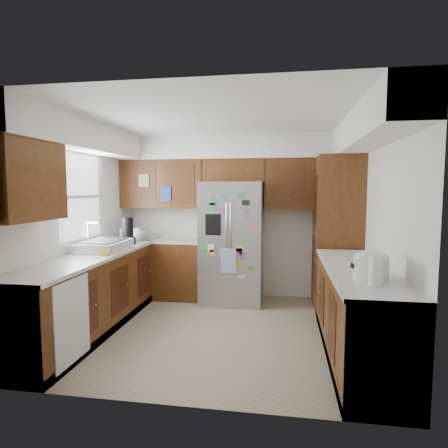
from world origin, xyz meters
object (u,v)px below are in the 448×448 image
(pantry, at_px, (337,233))
(paper_towel, at_px, (376,271))
(rice_cooker, at_px, (371,264))
(fridge, at_px, (232,242))

(pantry, distance_m, paper_towel, 2.35)
(rice_cooker, bearing_deg, pantry, 89.99)
(fridge, relative_size, rice_cooker, 5.93)
(fridge, height_order, paper_towel, fridge)
(pantry, relative_size, fridge, 1.19)
(pantry, bearing_deg, paper_towel, -90.19)
(fridge, height_order, rice_cooker, fridge)
(rice_cooker, height_order, paper_towel, rice_cooker)
(fridge, xyz_separation_m, rice_cooker, (1.50, -2.18, 0.15))
(pantry, height_order, rice_cooker, pantry)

